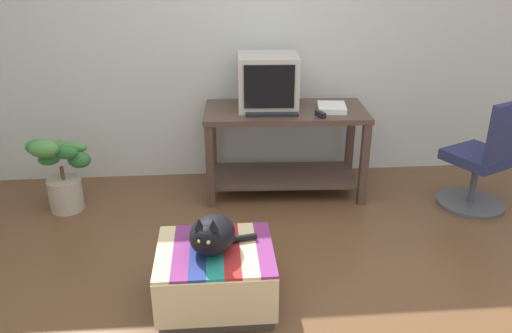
% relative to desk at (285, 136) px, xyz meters
% --- Properties ---
extents(ground_plane, '(14.00, 14.00, 0.00)m').
position_rel_desk_xyz_m(ground_plane, '(-0.27, -1.60, -0.48)').
color(ground_plane, brown).
extents(back_wall, '(8.00, 0.10, 2.60)m').
position_rel_desk_xyz_m(back_wall, '(-0.27, 0.45, 0.82)').
color(back_wall, silver).
rests_on(back_wall, ground_plane).
extents(desk, '(1.30, 0.67, 0.71)m').
position_rel_desk_xyz_m(desk, '(0.00, 0.00, 0.00)').
color(desk, '#4C382D').
rests_on(desk, ground_plane).
extents(tv_monitor, '(0.48, 0.45, 0.42)m').
position_rel_desk_xyz_m(tv_monitor, '(-0.14, 0.06, 0.44)').
color(tv_monitor, '#BCB7A8').
rests_on(tv_monitor, desk).
extents(keyboard, '(0.41, 0.17, 0.02)m').
position_rel_desk_xyz_m(keyboard, '(-0.13, -0.13, 0.24)').
color(keyboard, black).
rests_on(keyboard, desk).
extents(book, '(0.25, 0.28, 0.04)m').
position_rel_desk_xyz_m(book, '(0.36, -0.06, 0.25)').
color(book, white).
rests_on(book, desk).
extents(ottoman_with_blanket, '(0.64, 0.57, 0.36)m').
position_rel_desk_xyz_m(ottoman_with_blanket, '(-0.58, -1.44, -0.30)').
color(ottoman_with_blanket, '#4C4238').
rests_on(ottoman_with_blanket, ground_plane).
extents(cat, '(0.41, 0.37, 0.26)m').
position_rel_desk_xyz_m(cat, '(-0.59, -1.45, -0.02)').
color(cat, black).
rests_on(cat, ottoman_with_blanket).
extents(potted_plant, '(0.45, 0.41, 0.62)m').
position_rel_desk_xyz_m(potted_plant, '(-1.74, -0.20, -0.18)').
color(potted_plant, '#B7A893').
rests_on(potted_plant, ground_plane).
extents(office_chair, '(0.56, 0.56, 0.89)m').
position_rel_desk_xyz_m(office_chair, '(1.48, -0.43, -0.10)').
color(office_chair, '#4C4C51').
rests_on(office_chair, ground_plane).
extents(stapler, '(0.07, 0.12, 0.04)m').
position_rel_desk_xyz_m(stapler, '(0.23, -0.22, 0.25)').
color(stapler, black).
rests_on(stapler, desk).
extents(pen, '(0.09, 0.12, 0.01)m').
position_rel_desk_xyz_m(pen, '(0.42, 0.03, 0.23)').
color(pen, '#2351B2').
rests_on(pen, desk).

